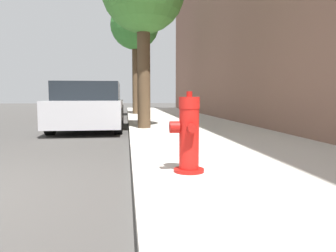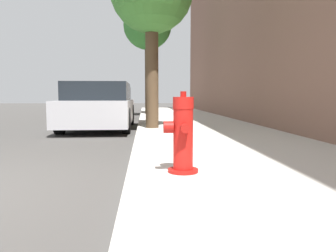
{
  "view_description": "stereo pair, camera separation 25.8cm",
  "coord_description": "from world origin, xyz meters",
  "px_view_note": "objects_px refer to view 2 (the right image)",
  "views": [
    {
      "loc": [
        1.72,
        -3.07,
        0.95
      ],
      "look_at": [
        2.31,
        1.59,
        0.52
      ],
      "focal_mm": 35.0,
      "sensor_mm": 36.0,
      "label": 1
    },
    {
      "loc": [
        1.98,
        -3.09,
        0.95
      ],
      "look_at": [
        2.31,
        1.59,
        0.52
      ],
      "focal_mm": 35.0,
      "sensor_mm": 36.0,
      "label": 2
    }
  ],
  "objects_px": {
    "parked_car_mid": "(112,102)",
    "street_tree_far": "(147,26)",
    "fire_hydrant": "(183,135)",
    "parked_car_near": "(100,106)"
  },
  "relations": [
    {
      "from": "fire_hydrant",
      "to": "parked_car_mid",
      "type": "height_order",
      "value": "parked_car_mid"
    },
    {
      "from": "fire_hydrant",
      "to": "street_tree_far",
      "type": "relative_size",
      "value": 0.17
    },
    {
      "from": "fire_hydrant",
      "to": "parked_car_mid",
      "type": "bearing_deg",
      "value": 99.39
    },
    {
      "from": "street_tree_far",
      "to": "parked_car_near",
      "type": "bearing_deg",
      "value": -104.03
    },
    {
      "from": "parked_car_near",
      "to": "parked_car_mid",
      "type": "height_order",
      "value": "parked_car_mid"
    },
    {
      "from": "fire_hydrant",
      "to": "parked_car_mid",
      "type": "relative_size",
      "value": 0.2
    },
    {
      "from": "fire_hydrant",
      "to": "parked_car_near",
      "type": "xyz_separation_m",
      "value": [
        -1.69,
        6.03,
        0.12
      ]
    },
    {
      "from": "parked_car_near",
      "to": "parked_car_mid",
      "type": "distance_m",
      "value": 5.29
    },
    {
      "from": "parked_car_mid",
      "to": "street_tree_far",
      "type": "relative_size",
      "value": 0.85
    },
    {
      "from": "fire_hydrant",
      "to": "street_tree_far",
      "type": "xyz_separation_m",
      "value": [
        -0.25,
        11.78,
        3.58
      ]
    }
  ]
}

